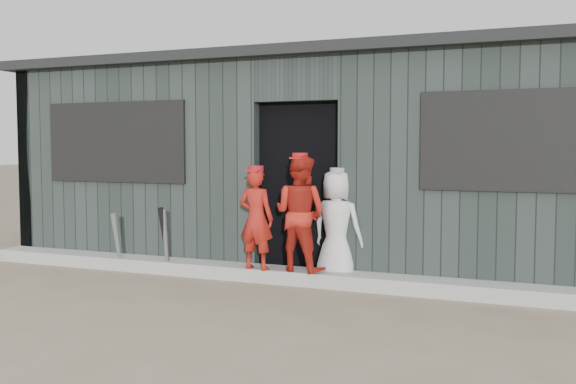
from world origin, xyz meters
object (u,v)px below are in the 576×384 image
at_px(bat_mid, 166,241).
at_px(bat_right, 165,241).
at_px(player_grey_back, 337,226).
at_px(bat_left, 117,242).
at_px(dugout, 336,162).
at_px(player_red_left, 256,219).
at_px(player_red_right, 300,213).

xyz_separation_m(bat_mid, bat_right, (-0.01, 0.01, 0.00)).
height_order(bat_mid, player_grey_back, player_grey_back).
relative_size(bat_left, dugout, 0.09).
distance_m(bat_mid, player_red_left, 1.20).
xyz_separation_m(bat_left, player_grey_back, (2.61, 0.41, 0.26)).
xyz_separation_m(bat_left, bat_right, (0.62, 0.07, 0.04)).
bearing_deg(dugout, player_grey_back, -71.60).
distance_m(bat_left, dugout, 2.99).
bearing_deg(bat_mid, player_red_right, 3.23).
xyz_separation_m(bat_right, player_grey_back, (1.99, 0.33, 0.22)).
height_order(bat_left, bat_mid, bat_mid).
distance_m(bat_left, player_red_right, 2.31).
bearing_deg(player_red_right, bat_left, 14.46).
bearing_deg(bat_right, dugout, 50.49).
xyz_separation_m(bat_left, player_red_right, (2.27, 0.16, 0.42)).
bearing_deg(bat_left, player_red_left, 1.98).
height_order(bat_left, player_red_left, player_red_left).
xyz_separation_m(bat_right, player_red_right, (1.65, 0.09, 0.38)).
bearing_deg(player_red_right, player_grey_back, -133.61).
bearing_deg(player_grey_back, bat_mid, 23.83).
height_order(bat_left, player_red_right, player_red_right).
relative_size(player_red_left, player_grey_back, 0.90).
bearing_deg(player_grey_back, dugout, -57.53).
relative_size(player_red_left, player_red_right, 0.89).
distance_m(bat_right, dugout, 2.52).
bearing_deg(player_red_left, bat_left, 6.63).
relative_size(bat_mid, player_red_left, 0.70).
xyz_separation_m(player_red_left, player_red_right, (0.48, 0.10, 0.07)).
xyz_separation_m(bat_right, player_red_left, (1.18, -0.01, 0.31)).
bearing_deg(player_red_left, player_red_right, -163.89).
height_order(bat_mid, dugout, dugout).
distance_m(player_red_right, player_grey_back, 0.45).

